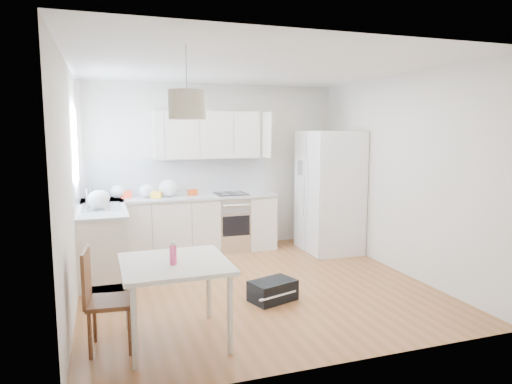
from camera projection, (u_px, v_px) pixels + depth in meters
floor at (254, 285)px, 5.80m from camera, size 4.20×4.20×0.00m
ceiling at (254, 67)px, 5.43m from camera, size 4.20×4.20×0.00m
wall_back at (214, 167)px, 7.58m from camera, size 4.20×0.00×4.20m
wall_left at (71, 186)px, 4.95m from camera, size 0.00×4.20×4.20m
wall_right at (398, 174)px, 6.28m from camera, size 0.00×4.20×4.20m
window_glassblock at (75, 146)px, 5.98m from camera, size 0.02×1.00×1.00m
cabinets_back at (182, 226)px, 7.24m from camera, size 3.00×0.60×0.88m
cabinets_left at (103, 241)px, 6.29m from camera, size 0.60×1.80×0.88m
counter_back at (182, 198)px, 7.17m from camera, size 3.02×0.64×0.04m
counter_left at (102, 208)px, 6.23m from camera, size 0.64×1.82×0.04m
backsplash_back at (178, 176)px, 7.41m from camera, size 3.00×0.01×0.58m
backsplash_left at (77, 186)px, 6.09m from camera, size 0.01×1.80×0.58m
upper_cabinets at (207, 135)px, 7.32m from camera, size 1.70×0.32×0.75m
range_oven at (231, 223)px, 7.49m from camera, size 0.50×0.61×0.88m
sink at (102, 207)px, 6.18m from camera, size 0.50×0.80×0.16m
refrigerator at (330, 192)px, 7.35m from camera, size 0.92×0.98×1.94m
dining_table at (175, 270)px, 4.18m from camera, size 0.97×0.97×0.76m
dining_chair at (111, 299)px, 4.05m from camera, size 0.43×0.43×0.93m
drink_bottle at (173, 253)px, 4.06m from camera, size 0.07×0.07×0.21m
gym_bag at (273, 291)px, 5.26m from camera, size 0.59×0.48×0.24m
pendant_lamp at (187, 105)px, 4.05m from camera, size 0.35×0.35×0.26m
grocery_bag_a at (118, 192)px, 6.94m from camera, size 0.22×0.19×0.20m
grocery_bag_b at (147, 191)px, 7.01m from camera, size 0.23×0.20×0.21m
grocery_bag_c at (169, 188)px, 7.10m from camera, size 0.30×0.26×0.27m
grocery_bag_d at (102, 197)px, 6.39m from camera, size 0.22×0.19×0.20m
grocery_bag_e at (98, 200)px, 6.01m from camera, size 0.27×0.23×0.25m
snack_orange at (193, 192)px, 7.28m from camera, size 0.16×0.12×0.10m
snack_yellow at (157, 195)px, 6.99m from camera, size 0.17×0.14×0.10m
snack_red at (126, 195)px, 6.97m from camera, size 0.17×0.11×0.11m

